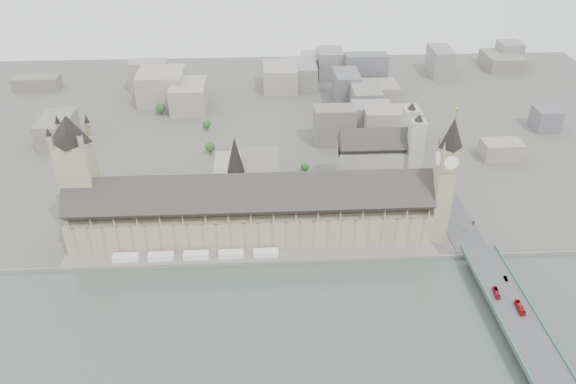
{
  "coord_description": "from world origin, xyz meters",
  "views": [
    {
      "loc": [
        9.18,
        -328.47,
        252.93
      ],
      "look_at": [
        27.45,
        21.18,
        37.73
      ],
      "focal_mm": 35.0,
      "sensor_mm": 36.0,
      "label": 1
    }
  ],
  "objects_px": {
    "westminster_bridge": "(518,325)",
    "westminster_abbey": "(380,157)",
    "car_approach": "(473,223)",
    "palace_of_westminster": "(251,211)",
    "car_silver": "(506,278)",
    "victoria_tower": "(78,173)",
    "red_bus_south": "(520,308)",
    "elizabeth_tower": "(446,173)",
    "red_bus_north": "(496,293)"
  },
  "relations": [
    {
      "from": "car_silver",
      "to": "westminster_abbey",
      "type": "bearing_deg",
      "value": 112.55
    },
    {
      "from": "palace_of_westminster",
      "to": "car_silver",
      "type": "distance_m",
      "value": 182.37
    },
    {
      "from": "red_bus_north",
      "to": "car_approach",
      "type": "xyz_separation_m",
      "value": [
        11.75,
        77.97,
        -0.83
      ]
    },
    {
      "from": "westminster_abbey",
      "to": "car_approach",
      "type": "height_order",
      "value": "westminster_abbey"
    },
    {
      "from": "red_bus_south",
      "to": "red_bus_north",
      "type": "bearing_deg",
      "value": 127.06
    },
    {
      "from": "car_silver",
      "to": "car_approach",
      "type": "relative_size",
      "value": 1.02
    },
    {
      "from": "elizabeth_tower",
      "to": "westminster_bridge",
      "type": "bearing_deg",
      "value": -75.89
    },
    {
      "from": "westminster_abbey",
      "to": "car_approach",
      "type": "relative_size",
      "value": 14.84
    },
    {
      "from": "car_approach",
      "to": "car_silver",
      "type": "bearing_deg",
      "value": -72.27
    },
    {
      "from": "westminster_bridge",
      "to": "car_approach",
      "type": "distance_m",
      "value": 100.02
    },
    {
      "from": "car_approach",
      "to": "westminster_bridge",
      "type": "bearing_deg",
      "value": -75.4
    },
    {
      "from": "victoria_tower",
      "to": "westminster_bridge",
      "type": "height_order",
      "value": "victoria_tower"
    },
    {
      "from": "westminster_bridge",
      "to": "palace_of_westminster",
      "type": "bearing_deg",
      "value": 146.51
    },
    {
      "from": "elizabeth_tower",
      "to": "red_bus_south",
      "type": "height_order",
      "value": "elizabeth_tower"
    },
    {
      "from": "westminster_bridge",
      "to": "westminster_abbey",
      "type": "xyz_separation_m",
      "value": [
        -51.08,
        182.5,
        19.96
      ]
    },
    {
      "from": "westminster_bridge",
      "to": "car_silver",
      "type": "bearing_deg",
      "value": 81.36
    },
    {
      "from": "palace_of_westminster",
      "to": "car_silver",
      "type": "relative_size",
      "value": 56.8
    },
    {
      "from": "palace_of_westminster",
      "to": "car_approach",
      "type": "bearing_deg",
      "value": -2.56
    },
    {
      "from": "palace_of_westminster",
      "to": "westminster_abbey",
      "type": "height_order",
      "value": "westminster_abbey"
    },
    {
      "from": "elizabeth_tower",
      "to": "westminster_bridge",
      "type": "xyz_separation_m",
      "value": [
        24.0,
        -95.5,
        -52.96
      ]
    },
    {
      "from": "red_bus_north",
      "to": "car_silver",
      "type": "bearing_deg",
      "value": 57.89
    },
    {
      "from": "red_bus_south",
      "to": "car_silver",
      "type": "xyz_separation_m",
      "value": [
        2.44,
        28.47,
        -0.95
      ]
    },
    {
      "from": "car_approach",
      "to": "palace_of_westminster",
      "type": "bearing_deg",
      "value": -164.83
    },
    {
      "from": "victoria_tower",
      "to": "westminster_abbey",
      "type": "xyz_separation_m",
      "value": [
        232.92,
        69.0,
        -30.12
      ]
    },
    {
      "from": "red_bus_south",
      "to": "elizabeth_tower",
      "type": "bearing_deg",
      "value": 111.02
    },
    {
      "from": "palace_of_westminster",
      "to": "car_approach",
      "type": "height_order",
      "value": "palace_of_westminster"
    },
    {
      "from": "victoria_tower",
      "to": "red_bus_south",
      "type": "distance_m",
      "value": 309.02
    },
    {
      "from": "car_silver",
      "to": "victoria_tower",
      "type": "bearing_deg",
      "value": 166.46
    },
    {
      "from": "car_silver",
      "to": "car_approach",
      "type": "bearing_deg",
      "value": 91.46
    },
    {
      "from": "westminster_abbey",
      "to": "elizabeth_tower",
      "type": "bearing_deg",
      "value": -72.71
    },
    {
      "from": "westminster_bridge",
      "to": "westminster_abbey",
      "type": "height_order",
      "value": "westminster_abbey"
    },
    {
      "from": "elizabeth_tower",
      "to": "westminster_abbey",
      "type": "bearing_deg",
      "value": 107.29
    },
    {
      "from": "victoria_tower",
      "to": "red_bus_south",
      "type": "relative_size",
      "value": 8.09
    },
    {
      "from": "red_bus_north",
      "to": "westminster_abbey",
      "type": "bearing_deg",
      "value": 113.06
    },
    {
      "from": "red_bus_north",
      "to": "elizabeth_tower",
      "type": "bearing_deg",
      "value": 110.99
    },
    {
      "from": "car_silver",
      "to": "car_approach",
      "type": "distance_m",
      "value": 63.77
    },
    {
      "from": "palace_of_westminster",
      "to": "victoria_tower",
      "type": "relative_size",
      "value": 2.65
    },
    {
      "from": "westminster_abbey",
      "to": "car_approach",
      "type": "bearing_deg",
      "value": -55.67
    },
    {
      "from": "elizabeth_tower",
      "to": "red_bus_south",
      "type": "distance_m",
      "value": 102.99
    },
    {
      "from": "red_bus_south",
      "to": "car_approach",
      "type": "xyz_separation_m",
      "value": [
        2.45,
        92.24,
        -1.06
      ]
    },
    {
      "from": "victoria_tower",
      "to": "westminster_abbey",
      "type": "height_order",
      "value": "victoria_tower"
    },
    {
      "from": "elizabeth_tower",
      "to": "victoria_tower",
      "type": "bearing_deg",
      "value": 176.04
    },
    {
      "from": "car_silver",
      "to": "red_bus_south",
      "type": "bearing_deg",
      "value": -93.44
    },
    {
      "from": "palace_of_westminster",
      "to": "car_approach",
      "type": "xyz_separation_m",
      "value": [
        167.46,
        -7.5,
        -11.79
      ]
    },
    {
      "from": "palace_of_westminster",
      "to": "westminster_bridge",
      "type": "xyz_separation_m",
      "value": [
        162.0,
        -107.2,
        -17.58
      ]
    },
    {
      "from": "elizabeth_tower",
      "to": "victoria_tower",
      "type": "height_order",
      "value": "elizabeth_tower"
    },
    {
      "from": "car_silver",
      "to": "car_approach",
      "type": "xyz_separation_m",
      "value": [
        0.0,
        63.77,
        -0.1
      ]
    },
    {
      "from": "red_bus_north",
      "to": "red_bus_south",
      "type": "distance_m",
      "value": 17.04
    },
    {
      "from": "red_bus_north",
      "to": "car_approach",
      "type": "bearing_deg",
      "value": 88.92
    },
    {
      "from": "red_bus_north",
      "to": "car_silver",
      "type": "height_order",
      "value": "red_bus_north"
    }
  ]
}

